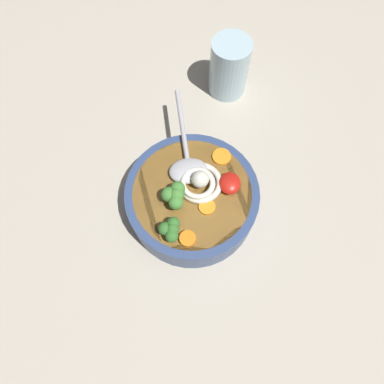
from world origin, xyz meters
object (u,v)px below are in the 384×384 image
(soup_bowl, at_px, (192,200))
(noodle_pile, at_px, (199,182))
(soup_spoon, at_px, (188,161))
(drinking_glass, at_px, (229,68))

(soup_bowl, distance_m, noodle_pile, 0.04)
(noodle_pile, height_order, soup_spoon, noodle_pile)
(noodle_pile, xyz_separation_m, drinking_glass, (-0.24, 0.03, -0.02))
(soup_bowl, xyz_separation_m, soup_spoon, (-0.05, -0.01, 0.04))
(soup_bowl, height_order, soup_spoon, soup_spoon)
(soup_spoon, xyz_separation_m, drinking_glass, (-0.21, 0.05, -0.02))
(noodle_pile, height_order, drinking_glass, drinking_glass)
(soup_bowl, bearing_deg, noodle_pile, 143.33)
(soup_bowl, bearing_deg, drinking_glass, 170.68)
(soup_spoon, relative_size, drinking_glass, 1.58)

